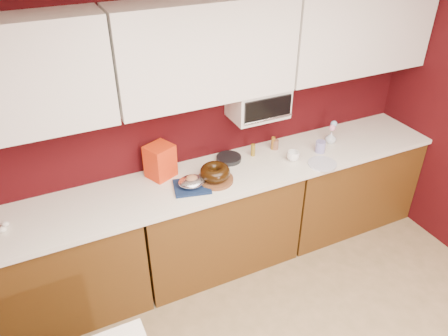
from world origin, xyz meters
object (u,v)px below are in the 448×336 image
(bundt_cake, at_px, (215,172))
(coffee_mug, at_px, (293,155))
(pandoro_box, at_px, (160,161))
(foil_ham_nest, at_px, (192,182))
(flower_vase, at_px, (331,137))
(blue_jar, at_px, (320,147))
(toaster_oven, at_px, (258,102))

(bundt_cake, bearing_deg, coffee_mug, 0.02)
(bundt_cake, height_order, pandoro_box, pandoro_box)
(foil_ham_nest, bearing_deg, bundt_cake, 2.50)
(foil_ham_nest, relative_size, flower_vase, 1.75)
(foil_ham_nest, bearing_deg, flower_vase, 5.06)
(bundt_cake, height_order, blue_jar, bundt_cake)
(pandoro_box, relative_size, blue_jar, 2.67)
(toaster_oven, xyz_separation_m, bundt_cake, (-0.48, -0.23, -0.39))
(toaster_oven, bearing_deg, coffee_mug, -46.23)
(bundt_cake, xyz_separation_m, coffee_mug, (0.71, 0.00, -0.03))
(toaster_oven, distance_m, flower_vase, 0.81)
(pandoro_box, bearing_deg, toaster_oven, -24.90)
(foil_ham_nest, distance_m, flower_vase, 1.37)
(bundt_cake, distance_m, pandoro_box, 0.43)
(toaster_oven, distance_m, coffee_mug, 0.53)
(bundt_cake, xyz_separation_m, blue_jar, (0.99, 0.02, -0.03))
(toaster_oven, height_order, coffee_mug, toaster_oven)
(blue_jar, relative_size, flower_vase, 0.86)
(coffee_mug, bearing_deg, bundt_cake, -179.98)
(coffee_mug, height_order, blue_jar, same)
(pandoro_box, bearing_deg, bundt_cake, -59.34)
(toaster_oven, bearing_deg, blue_jar, -22.62)
(toaster_oven, xyz_separation_m, flower_vase, (0.69, -0.12, -0.42))
(blue_jar, bearing_deg, coffee_mug, -175.95)
(bundt_cake, relative_size, flower_vase, 2.00)
(pandoro_box, relative_size, flower_vase, 2.29)
(toaster_oven, height_order, foil_ham_nest, toaster_oven)
(coffee_mug, bearing_deg, blue_jar, 4.05)
(foil_ham_nest, bearing_deg, coffee_mug, 0.56)
(bundt_cake, bearing_deg, toaster_oven, 25.70)
(bundt_cake, xyz_separation_m, flower_vase, (1.17, 0.11, -0.02))
(foil_ham_nest, xyz_separation_m, flower_vase, (1.37, 0.12, 0.00))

